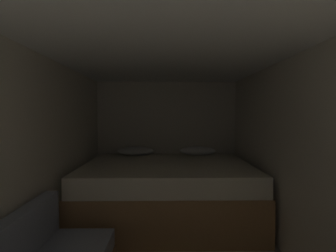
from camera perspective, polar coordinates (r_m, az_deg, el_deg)
wall_back at (r=4.60m, az=-0.32°, el=-2.98°), size 2.48×0.05×2.00m
wall_left at (r=2.48m, az=-29.41°, el=-7.96°), size 0.05×4.82×2.00m
wall_right at (r=2.52m, az=29.34°, el=-7.81°), size 0.05×4.82×2.00m
ceiling_slab at (r=2.22m, az=0.21°, el=17.86°), size 2.48×4.82×0.05m
bed at (r=3.77m, az=-0.20°, el=-13.66°), size 2.26×1.79×0.92m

